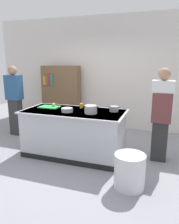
{
  "coord_description": "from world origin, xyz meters",
  "views": [
    {
      "loc": [
        1.61,
        -3.73,
        1.84
      ],
      "look_at": [
        0.25,
        0.2,
        0.85
      ],
      "focal_mm": 34.73,
      "sensor_mm": 36.0,
      "label": 1
    }
  ],
  "objects_px": {
    "person_chef": "(161,113)",
    "sauce_pan": "(114,109)",
    "stock_pot": "(91,109)",
    "bookshelf": "(61,96)",
    "juice_cup": "(81,106)",
    "mixing_bowl": "(67,110)",
    "trash_bin": "(130,171)",
    "person_guest": "(15,99)",
    "onion": "(54,105)"
  },
  "relations": [
    {
      "from": "bookshelf",
      "to": "person_chef",
      "type": "bearing_deg",
      "value": -28.59
    },
    {
      "from": "juice_cup",
      "to": "person_chef",
      "type": "xyz_separation_m",
      "value": [
        1.55,
        0.02,
        -0.04
      ]
    },
    {
      "from": "person_chef",
      "to": "person_guest",
      "type": "bearing_deg",
      "value": 90.54
    },
    {
      "from": "stock_pot",
      "to": "trash_bin",
      "type": "relative_size",
      "value": 0.57
    },
    {
      "from": "person_chef",
      "to": "bookshelf",
      "type": "relative_size",
      "value": 1.01
    },
    {
      "from": "trash_bin",
      "to": "person_guest",
      "type": "distance_m",
      "value": 3.49
    },
    {
      "from": "mixing_bowl",
      "to": "juice_cup",
      "type": "height_order",
      "value": "juice_cup"
    },
    {
      "from": "person_chef",
      "to": "person_guest",
      "type": "relative_size",
      "value": 1.0
    },
    {
      "from": "trash_bin",
      "to": "mixing_bowl",
      "type": "bearing_deg",
      "value": 152.83
    },
    {
      "from": "mixing_bowl",
      "to": "person_guest",
      "type": "bearing_deg",
      "value": 156.04
    },
    {
      "from": "person_chef",
      "to": "person_guest",
      "type": "distance_m",
      "value": 3.49
    },
    {
      "from": "onion",
      "to": "person_chef",
      "type": "relative_size",
      "value": 0.04
    },
    {
      "from": "person_chef",
      "to": "onion",
      "type": "bearing_deg",
      "value": 100.45
    },
    {
      "from": "stock_pot",
      "to": "juice_cup",
      "type": "height_order",
      "value": "stock_pot"
    },
    {
      "from": "person_chef",
      "to": "juice_cup",
      "type": "bearing_deg",
      "value": 97.27
    },
    {
      "from": "stock_pot",
      "to": "trash_bin",
      "type": "height_order",
      "value": "stock_pot"
    },
    {
      "from": "juice_cup",
      "to": "person_guest",
      "type": "bearing_deg",
      "value": 168.65
    },
    {
      "from": "stock_pot",
      "to": "juice_cup",
      "type": "relative_size",
      "value": 2.94
    },
    {
      "from": "stock_pot",
      "to": "person_chef",
      "type": "relative_size",
      "value": 0.17
    },
    {
      "from": "stock_pot",
      "to": "bookshelf",
      "type": "xyz_separation_m",
      "value": [
        -1.54,
        1.9,
        -0.12
      ]
    },
    {
      "from": "mixing_bowl",
      "to": "sauce_pan",
      "type": "bearing_deg",
      "value": 21.78
    },
    {
      "from": "onion",
      "to": "person_guest",
      "type": "height_order",
      "value": "person_guest"
    },
    {
      "from": "onion",
      "to": "person_guest",
      "type": "xyz_separation_m",
      "value": [
        -1.36,
        0.51,
        -0.05
      ]
    },
    {
      "from": "stock_pot",
      "to": "juice_cup",
      "type": "xyz_separation_m",
      "value": [
        -0.33,
        0.38,
        -0.03
      ]
    },
    {
      "from": "juice_cup",
      "to": "bookshelf",
      "type": "distance_m",
      "value": 1.95
    },
    {
      "from": "onion",
      "to": "trash_bin",
      "type": "distance_m",
      "value": 2.1
    },
    {
      "from": "juice_cup",
      "to": "person_guest",
      "type": "height_order",
      "value": "person_guest"
    },
    {
      "from": "onion",
      "to": "trash_bin",
      "type": "height_order",
      "value": "onion"
    },
    {
      "from": "trash_bin",
      "to": "person_guest",
      "type": "height_order",
      "value": "person_guest"
    },
    {
      "from": "juice_cup",
      "to": "stock_pot",
      "type": "bearing_deg",
      "value": -49.08
    },
    {
      "from": "sauce_pan",
      "to": "mixing_bowl",
      "type": "relative_size",
      "value": 1.09
    },
    {
      "from": "sauce_pan",
      "to": "bookshelf",
      "type": "height_order",
      "value": "bookshelf"
    },
    {
      "from": "onion",
      "to": "juice_cup",
      "type": "relative_size",
      "value": 0.74
    },
    {
      "from": "trash_bin",
      "to": "person_guest",
      "type": "relative_size",
      "value": 0.3
    },
    {
      "from": "person_guest",
      "to": "mixing_bowl",
      "type": "bearing_deg",
      "value": 66.65
    },
    {
      "from": "trash_bin",
      "to": "stock_pot",
      "type": "bearing_deg",
      "value": 140.25
    },
    {
      "from": "stock_pot",
      "to": "mixing_bowl",
      "type": "distance_m",
      "value": 0.46
    },
    {
      "from": "person_chef",
      "to": "sauce_pan",
      "type": "bearing_deg",
      "value": 103.33
    },
    {
      "from": "stock_pot",
      "to": "juice_cup",
      "type": "bearing_deg",
      "value": 130.92
    },
    {
      "from": "mixing_bowl",
      "to": "trash_bin",
      "type": "bearing_deg",
      "value": -27.17
    },
    {
      "from": "sauce_pan",
      "to": "person_guest",
      "type": "bearing_deg",
      "value": 169.85
    },
    {
      "from": "mixing_bowl",
      "to": "trash_bin",
      "type": "relative_size",
      "value": 0.41
    },
    {
      "from": "onion",
      "to": "sauce_pan",
      "type": "relative_size",
      "value": 0.31
    },
    {
      "from": "person_guest",
      "to": "juice_cup",
      "type": "bearing_deg",
      "value": 79.26
    },
    {
      "from": "onion",
      "to": "sauce_pan",
      "type": "xyz_separation_m",
      "value": [
        1.26,
        0.04,
        -0.01
      ]
    },
    {
      "from": "trash_bin",
      "to": "person_guest",
      "type": "bearing_deg",
      "value": 154.67
    },
    {
      "from": "juice_cup",
      "to": "person_chef",
      "type": "distance_m",
      "value": 1.55
    },
    {
      "from": "stock_pot",
      "to": "person_chef",
      "type": "bearing_deg",
      "value": 18.01
    },
    {
      "from": "trash_bin",
      "to": "sauce_pan",
      "type": "bearing_deg",
      "value": 115.63
    },
    {
      "from": "trash_bin",
      "to": "bookshelf",
      "type": "bearing_deg",
      "value": 132.52
    }
  ]
}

